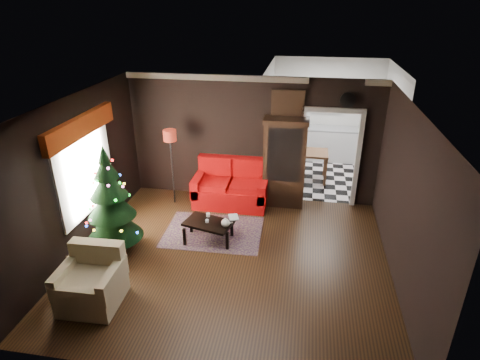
% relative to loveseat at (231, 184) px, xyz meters
% --- Properties ---
extents(floor, '(5.50, 5.50, 0.00)m').
position_rel_loveseat_xyz_m(floor, '(0.40, -2.05, -0.50)').
color(floor, black).
rests_on(floor, ground).
extents(ceiling, '(5.50, 5.50, 0.00)m').
position_rel_loveseat_xyz_m(ceiling, '(0.40, -2.05, 2.30)').
color(ceiling, white).
rests_on(ceiling, ground).
extents(wall_back, '(5.50, 0.00, 5.50)m').
position_rel_loveseat_xyz_m(wall_back, '(0.40, 0.45, 0.90)').
color(wall_back, black).
rests_on(wall_back, ground).
extents(wall_front, '(5.50, 0.00, 5.50)m').
position_rel_loveseat_xyz_m(wall_front, '(0.40, -4.55, 0.90)').
color(wall_front, black).
rests_on(wall_front, ground).
extents(wall_left, '(0.00, 5.50, 5.50)m').
position_rel_loveseat_xyz_m(wall_left, '(-2.35, -2.05, 0.90)').
color(wall_left, black).
rests_on(wall_left, ground).
extents(wall_right, '(0.00, 5.50, 5.50)m').
position_rel_loveseat_xyz_m(wall_right, '(3.15, -2.05, 0.90)').
color(wall_right, black).
rests_on(wall_right, ground).
extents(doorway, '(1.10, 0.10, 2.10)m').
position_rel_loveseat_xyz_m(doorway, '(2.10, 0.45, 0.55)').
color(doorway, silver).
rests_on(doorway, ground).
extents(left_window, '(0.05, 1.60, 1.40)m').
position_rel_loveseat_xyz_m(left_window, '(-2.31, -1.85, 0.95)').
color(left_window, white).
rests_on(left_window, wall_left).
extents(valance, '(0.12, 2.10, 0.35)m').
position_rel_loveseat_xyz_m(valance, '(-2.23, -1.85, 1.77)').
color(valance, maroon).
rests_on(valance, wall_left).
extents(kitchen_floor, '(3.00, 3.00, 0.00)m').
position_rel_loveseat_xyz_m(kitchen_floor, '(2.10, 1.95, -0.50)').
color(kitchen_floor, white).
rests_on(kitchen_floor, ground).
extents(kitchen_window, '(0.70, 0.06, 0.70)m').
position_rel_loveseat_xyz_m(kitchen_window, '(2.10, 3.40, 1.20)').
color(kitchen_window, white).
rests_on(kitchen_window, ground).
extents(rug, '(1.94, 1.44, 0.01)m').
position_rel_loveseat_xyz_m(rug, '(-0.13, -1.24, -0.49)').
color(rug, '#352A30').
rests_on(rug, ground).
extents(loveseat, '(1.70, 0.90, 1.00)m').
position_rel_loveseat_xyz_m(loveseat, '(0.00, 0.00, 0.00)').
color(loveseat, '#8F0000').
rests_on(loveseat, ground).
extents(curio_cabinet, '(0.90, 0.45, 1.90)m').
position_rel_loveseat_xyz_m(curio_cabinet, '(1.15, 0.22, 0.45)').
color(curio_cabinet, black).
rests_on(curio_cabinet, ground).
extents(floor_lamp, '(0.36, 0.36, 1.78)m').
position_rel_loveseat_xyz_m(floor_lamp, '(-1.28, -0.14, 0.33)').
color(floor_lamp, black).
rests_on(floor_lamp, ground).
extents(christmas_tree, '(1.08, 1.08, 1.90)m').
position_rel_loveseat_xyz_m(christmas_tree, '(-1.73, -2.13, 0.55)').
color(christmas_tree, black).
rests_on(christmas_tree, ground).
extents(armchair, '(0.90, 0.90, 0.89)m').
position_rel_loveseat_xyz_m(armchair, '(-1.47, -3.51, -0.04)').
color(armchair, tan).
rests_on(armchair, ground).
extents(coffee_table, '(0.99, 0.74, 0.40)m').
position_rel_loveseat_xyz_m(coffee_table, '(-0.14, -1.54, -0.29)').
color(coffee_table, black).
rests_on(coffee_table, rug).
extents(teapot, '(0.22, 0.22, 0.17)m').
position_rel_loveseat_xyz_m(teapot, '(0.21, -1.65, -0.00)').
color(teapot, silver).
rests_on(teapot, coffee_table).
extents(cup_a, '(0.08, 0.08, 0.06)m').
position_rel_loveseat_xyz_m(cup_a, '(-0.20, -1.33, -0.06)').
color(cup_a, white).
rests_on(cup_a, coffee_table).
extents(cup_b, '(0.08, 0.08, 0.06)m').
position_rel_loveseat_xyz_m(cup_b, '(-0.16, -1.55, -0.06)').
color(cup_b, white).
rests_on(cup_b, coffee_table).
extents(book, '(0.18, 0.08, 0.24)m').
position_rel_loveseat_xyz_m(book, '(0.21, -1.33, 0.03)').
color(book, '#9A7E5E').
rests_on(book, coffee_table).
extents(wall_clock, '(0.32, 0.32, 0.06)m').
position_rel_loveseat_xyz_m(wall_clock, '(2.35, 0.40, 1.88)').
color(wall_clock, white).
rests_on(wall_clock, wall_back).
extents(painting, '(0.62, 0.05, 0.52)m').
position_rel_loveseat_xyz_m(painting, '(1.15, 0.41, 1.75)').
color(painting, '#A37949').
rests_on(painting, wall_back).
extents(kitchen_counter, '(1.80, 0.60, 0.90)m').
position_rel_loveseat_xyz_m(kitchen_counter, '(2.10, 3.15, -0.05)').
color(kitchen_counter, white).
rests_on(kitchen_counter, ground).
extents(kitchen_table, '(0.70, 0.70, 0.75)m').
position_rel_loveseat_xyz_m(kitchen_table, '(1.80, 1.65, -0.12)').
color(kitchen_table, '#533B21').
rests_on(kitchen_table, ground).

